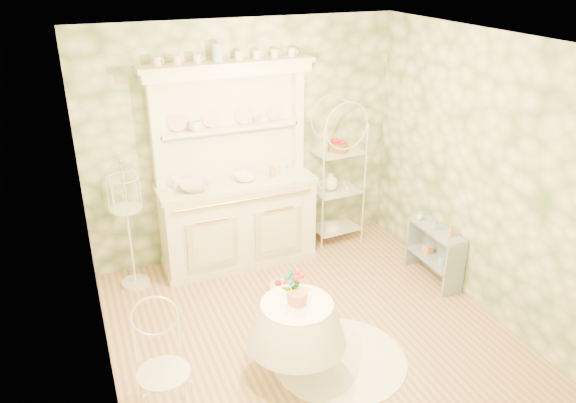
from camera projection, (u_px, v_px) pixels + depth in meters
name	position (u px, v px, depth m)	size (l,w,h in m)	color
floor	(308.00, 330.00, 5.38)	(3.60, 3.60, 0.00)	tan
ceiling	(313.00, 41.00, 4.28)	(3.60, 3.60, 0.00)	white
wall_left	(91.00, 240.00, 4.21)	(3.60, 3.60, 0.00)	beige
wall_right	(479.00, 174.00, 5.45)	(3.60, 3.60, 0.00)	beige
wall_back	(245.00, 142.00, 6.35)	(3.60, 3.60, 0.00)	beige
wall_front	(435.00, 318.00, 3.31)	(3.60, 3.60, 0.00)	beige
kitchen_dresser	(236.00, 169.00, 6.13)	(1.87, 0.61, 2.29)	white
bakers_rack	(337.00, 177.00, 6.78)	(0.52, 0.37, 1.67)	white
side_shelf	(434.00, 254.00, 6.11)	(0.27, 0.73, 0.62)	#8495A4
round_table	(297.00, 341.00, 4.70)	(0.62, 0.62, 0.68)	white
cafe_chair	(164.00, 379.00, 4.21)	(0.36, 0.36, 0.78)	white
birdcage_stand	(128.00, 225.00, 5.83)	(0.34, 0.34, 1.44)	white
floor_basket	(284.00, 292.00, 5.77)	(0.36, 0.36, 0.23)	olive
lace_rug	(339.00, 359.00, 5.00)	(1.21, 1.21, 0.01)	white
bowl_floral	(195.00, 189.00, 5.95)	(0.31, 0.31, 0.08)	white
bowl_white	(245.00, 180.00, 6.19)	(0.25, 0.25, 0.08)	white
cup_left	(195.00, 128.00, 5.94)	(0.14, 0.14, 0.11)	white
cup_right	(258.00, 121.00, 6.18)	(0.09, 0.09, 0.09)	white
potted_geranium	(292.00, 288.00, 4.52)	(0.15, 0.10, 0.29)	#3F7238
bottle_amber	(451.00, 230.00, 5.81)	(0.06, 0.06, 0.15)	#CB8944
bottle_blue	(435.00, 226.00, 5.96)	(0.05, 0.05, 0.11)	#7CAACB
bottle_glass	(420.00, 217.00, 6.18)	(0.08, 0.08, 0.10)	silver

